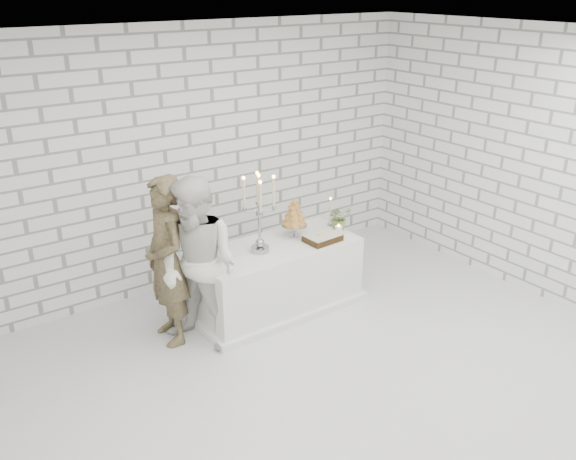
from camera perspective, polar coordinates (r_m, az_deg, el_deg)
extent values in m
cube|color=silver|center=(5.79, 3.53, -13.61)|extent=(6.00, 5.00, 0.01)
cube|color=white|center=(4.70, 4.43, 17.44)|extent=(6.00, 5.00, 0.01)
cube|color=white|center=(7.06, -9.08, 6.54)|extent=(6.00, 0.01, 3.00)
cube|color=white|center=(7.25, 22.74, 5.48)|extent=(0.01, 5.00, 3.00)
cube|color=white|center=(6.70, -1.06, -4.41)|extent=(1.80, 0.80, 0.75)
imported|color=#382D1B|center=(6.04, -11.30, -2.90)|extent=(0.45, 0.66, 1.73)
imported|color=white|center=(5.87, -8.35, -3.36)|extent=(0.95, 1.05, 1.74)
cube|color=black|center=(6.65, 3.26, -0.72)|extent=(0.39, 0.29, 0.08)
cylinder|color=white|center=(6.78, 4.75, -0.10)|extent=(0.10, 0.10, 0.12)
cylinder|color=beige|center=(7.03, 3.98, 1.65)|extent=(0.07, 0.07, 0.32)
imported|color=#56843F|center=(6.94, 4.86, 1.19)|extent=(0.32, 0.29, 0.29)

